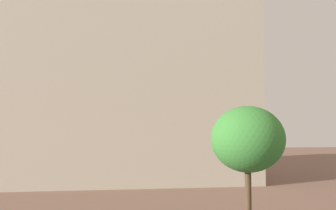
{
  "coord_description": "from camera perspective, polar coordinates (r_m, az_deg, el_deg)",
  "views": [
    {
      "loc": [
        -1.45,
        -0.26,
        4.65
      ],
      "look_at": [
        0.04,
        11.34,
        5.26
      ],
      "focal_mm": 39.54,
      "sensor_mm": 36.0,
      "label": 1
    }
  ],
  "objects": [
    {
      "name": "landmark_building",
      "position": [
        32.98,
        -9.84,
        7.23
      ],
      "size": [
        24.12,
        11.98,
        34.67
      ],
      "color": "#B2A893",
      "rests_on": "ground_plane"
    },
    {
      "name": "tree_curb_far",
      "position": [
        15.3,
        12.17,
        -5.23
      ],
      "size": [
        2.97,
        2.97,
        5.39
      ],
      "color": "#4C3823",
      "rests_on": "ground_plane"
    }
  ]
}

